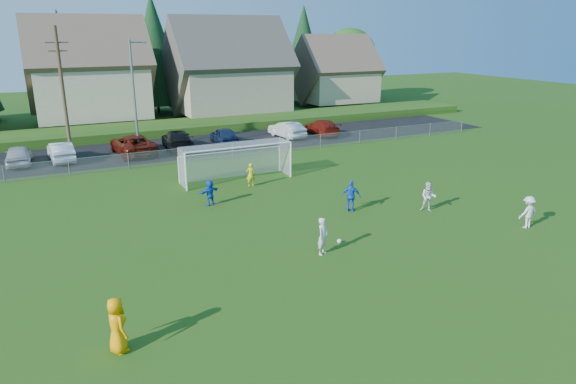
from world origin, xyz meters
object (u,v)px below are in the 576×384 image
Objects in this scene: player_blue_b at (210,192)px; car_e at (224,136)px; car_g at (322,127)px; player_white_c at (528,212)px; car_a at (18,155)px; player_blue_a at (351,196)px; goalkeeper at (251,175)px; car_b at (61,152)px; car_c at (133,144)px; car_d at (177,140)px; car_f at (287,130)px; referee at (117,325)px; player_white_b at (428,197)px; soccer_ball at (339,241)px; soccer_goal at (235,156)px; player_white_a at (323,236)px.

player_blue_b reaches higher than car_e.
car_g is at bearing -177.31° from car_e.
car_a is (-23.39, 25.82, -0.10)m from player_white_c.
player_blue_a is at bearing -40.59° from player_white_c.
goalkeeper is 16.49m from car_b.
car_c is at bearing 179.66° from car_a.
player_white_c is 25.95m from car_g.
player_white_c is at bearing 120.58° from car_d.
car_f is 3.62m from car_g.
referee is at bearing 40.40° from player_blue_b.
soccer_ball is at bearing -120.17° from player_white_b.
soccer_ball is 12.51m from soccer_goal.
car_f is (6.28, 0.14, 0.01)m from car_e.
player_blue_b is at bearing 72.02° from car_e.
player_blue_a is 0.30× the size of car_c.
soccer_ball is 8.94m from player_blue_b.
car_d reaches higher than car_e.
car_c reaches higher than soccer_ball.
car_b is at bearing -49.87° from player_white_c.
car_b is at bearing 7.25° from car_g.
player_blue_b is 15.41m from car_d.
car_c is 11.73m from soccer_goal.
referee is 1.08× the size of player_white_a.
car_g is (16.17, 15.23, -0.02)m from player_blue_b.
referee is at bearing 56.89° from car_g.
car_f is (10.51, 0.35, -0.05)m from car_d.
soccer_goal reaches higher than player_white_b.
player_white_b is 22.31m from car_g.
player_blue_b is 0.30× the size of car_g.
player_blue_a is (13.69, 7.86, -0.04)m from referee.
goalkeeper reaches higher than player_blue_b.
car_b is at bearing 175.04° from player_white_b.
referee is at bearing 97.73° from car_a.
soccer_ball is at bearing 100.99° from car_d.
car_c is at bearing -27.87° from player_blue_a.
car_f is (10.15, 24.39, -0.11)m from player_white_a.
player_blue_a is at bearing 120.85° from car_b.
goalkeeper reaches higher than car_f.
car_d is 1.21× the size of car_f.
car_d is at bearing 7.09° from car_e.
player_white_c is at bearing 133.72° from car_a.
car_a is at bearing 82.58° from player_white_a.
player_blue_b is (-3.75, 8.09, 0.64)m from soccer_ball.
soccer_goal is at bearing 129.26° from car_b.
car_b is at bearing -6.08° from car_c.
player_blue_a reaches higher than car_c.
car_a is 0.86× the size of car_g.
player_white_c is 0.94× the size of player_blue_a.
car_d reaches higher than car_f.
car_e is 0.86× the size of car_g.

